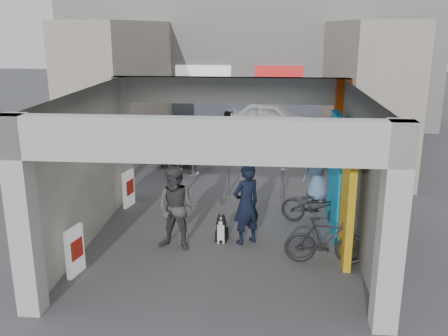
# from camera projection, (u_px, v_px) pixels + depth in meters

# --- Properties ---
(ground) EXTENTS (90.00, 90.00, 0.00)m
(ground) POSITION_uv_depth(u_px,v_px,m) (223.00, 228.00, 12.36)
(ground) COLOR #4E4F53
(ground) RESTS_ON ground
(arcade_canopy) EXTENTS (6.40, 6.45, 6.40)m
(arcade_canopy) POSITION_uv_depth(u_px,v_px,m) (245.00, 146.00, 10.89)
(arcade_canopy) COLOR #B2B3AE
(arcade_canopy) RESTS_ON ground
(far_building) EXTENTS (18.00, 4.08, 8.00)m
(far_building) POSITION_uv_depth(u_px,v_px,m) (248.00, 43.00, 24.66)
(far_building) COLOR white
(far_building) RESTS_ON ground
(plaza_bldg_left) EXTENTS (2.00, 9.00, 5.00)m
(plaza_bldg_left) POSITION_uv_depth(u_px,v_px,m) (124.00, 88.00, 19.23)
(plaza_bldg_left) COLOR #AB9E8D
(plaza_bldg_left) RESTS_ON ground
(plaza_bldg_right) EXTENTS (2.00, 9.00, 5.00)m
(plaza_bldg_right) POSITION_uv_depth(u_px,v_px,m) (362.00, 91.00, 18.48)
(plaza_bldg_right) COLOR #AB9E8D
(plaza_bldg_right) RESTS_ON ground
(bollard_left) EXTENTS (0.09, 0.09, 0.84)m
(bollard_left) POSITION_uv_depth(u_px,v_px,m) (180.00, 183.00, 14.50)
(bollard_left) COLOR #909498
(bollard_left) RESTS_ON ground
(bollard_center) EXTENTS (0.09, 0.09, 0.98)m
(bollard_center) POSITION_uv_depth(u_px,v_px,m) (228.00, 179.00, 14.61)
(bollard_center) COLOR #909498
(bollard_center) RESTS_ON ground
(bollard_right) EXTENTS (0.09, 0.09, 0.90)m
(bollard_right) POSITION_uv_depth(u_px,v_px,m) (282.00, 185.00, 14.25)
(bollard_right) COLOR #909498
(bollard_right) RESTS_ON ground
(advert_board_near) EXTENTS (0.20, 0.55, 1.00)m
(advert_board_near) POSITION_uv_depth(u_px,v_px,m) (75.00, 251.00, 9.95)
(advert_board_near) COLOR white
(advert_board_near) RESTS_ON ground
(advert_board_far) EXTENTS (0.20, 0.55, 1.00)m
(advert_board_far) POSITION_uv_depth(u_px,v_px,m) (129.00, 189.00, 13.74)
(advert_board_far) COLOR white
(advert_board_far) RESTS_ON ground
(cafe_set) EXTENTS (1.50, 1.21, 0.91)m
(cafe_set) POSITION_uv_depth(u_px,v_px,m) (191.00, 162.00, 17.09)
(cafe_set) COLOR #AEAEB3
(cafe_set) RESTS_ON ground
(produce_stand) EXTENTS (1.27, 0.69, 0.84)m
(produce_stand) POSITION_uv_depth(u_px,v_px,m) (178.00, 157.00, 17.66)
(produce_stand) COLOR black
(produce_stand) RESTS_ON ground
(crate_stack) EXTENTS (0.55, 0.50, 0.56)m
(crate_stack) POSITION_uv_depth(u_px,v_px,m) (246.00, 148.00, 19.18)
(crate_stack) COLOR #1A5B1C
(crate_stack) RESTS_ON ground
(border_collie) EXTENTS (0.26, 0.51, 0.70)m
(border_collie) POSITION_uv_depth(u_px,v_px,m) (221.00, 230.00, 11.53)
(border_collie) COLOR black
(border_collie) RESTS_ON ground
(man_with_dog) EXTENTS (0.82, 0.77, 1.89)m
(man_with_dog) POSITION_uv_depth(u_px,v_px,m) (246.00, 204.00, 11.28)
(man_with_dog) COLOR black
(man_with_dog) RESTS_ON ground
(man_back_turned) EXTENTS (1.05, 0.90, 1.90)m
(man_back_turned) POSITION_uv_depth(u_px,v_px,m) (176.00, 209.00, 10.97)
(man_back_turned) COLOR #424245
(man_back_turned) RESTS_ON ground
(man_elderly) EXTENTS (0.92, 0.73, 1.63)m
(man_elderly) POSITION_uv_depth(u_px,v_px,m) (318.00, 173.00, 14.11)
(man_elderly) COLOR #638EC2
(man_elderly) RESTS_ON ground
(man_crates) EXTENTS (1.13, 0.62, 1.82)m
(man_crates) POSITION_uv_depth(u_px,v_px,m) (228.00, 135.00, 18.52)
(man_crates) COLOR black
(man_crates) RESTS_ON ground
(bicycle_front) EXTENTS (1.93, 1.21, 0.96)m
(bicycle_front) POSITION_uv_depth(u_px,v_px,m) (317.00, 207.00, 12.43)
(bicycle_front) COLOR black
(bicycle_front) RESTS_ON ground
(bicycle_rear) EXTENTS (1.73, 0.53, 1.03)m
(bicycle_rear) POSITION_uv_depth(u_px,v_px,m) (326.00, 241.00, 10.39)
(bicycle_rear) COLOR black
(bicycle_rear) RESTS_ON ground
(white_van) EXTENTS (4.45, 2.55, 1.43)m
(white_van) POSITION_uv_depth(u_px,v_px,m) (272.00, 118.00, 23.07)
(white_van) COLOR white
(white_van) RESTS_ON ground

